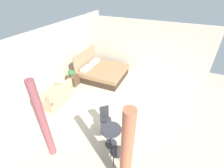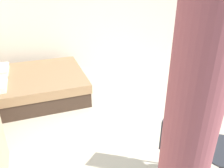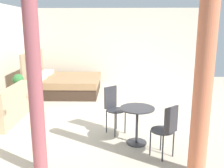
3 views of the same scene
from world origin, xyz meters
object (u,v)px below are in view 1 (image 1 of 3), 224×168
Objects in this scene: nightstand at (74,80)px; cafe_chair_near_couch at (118,152)px; balcony_table at (111,134)px; cafe_chair_near_window at (105,116)px; potted_plant at (71,73)px; bed at (102,72)px; couch at (56,96)px.

cafe_chair_near_couch is (-2.87, -3.50, 0.30)m from nightstand.
balcony_table is 0.68m from cafe_chair_near_window.
cafe_chair_near_couch is (-2.77, -3.50, -0.15)m from potted_plant.
nightstand is (-1.19, 0.94, -0.07)m from bed.
cafe_chair_near_couch reaches higher than couch.
bed reaches higher than balcony_table.
nightstand is 0.46m from potted_plant.
cafe_chair_near_window reaches higher than potted_plant.
potted_plant is at bearing 53.68° from balcony_table.
potted_plant is at bearing 56.25° from cafe_chair_near_window.
balcony_table is (-0.98, -2.97, 0.21)m from couch.
bed is at bearing 32.14° from cafe_chair_near_couch.
balcony_table is at bearing -108.22° from couch.
balcony_table is at bearing -127.59° from nightstand.
nightstand is 4.53m from cafe_chair_near_couch.
bed is at bearing -38.27° from nightstand.
potted_plant is (1.28, 0.10, 0.41)m from couch.
cafe_chair_near_window reaches higher than couch.
potted_plant is at bearing 51.64° from cafe_chair_near_couch.
nightstand is 3.87m from balcony_table.
nightstand is 0.50× the size of cafe_chair_near_window.
potted_plant is at bearing 175.09° from nightstand.
cafe_chair_near_couch reaches higher than potted_plant.
couch is 1.56× the size of cafe_chair_near_couch.
potted_plant is 0.57× the size of balcony_table.
balcony_table reaches higher than nightstand.
cafe_chair_near_couch is at bearing -139.21° from cafe_chair_near_window.
potted_plant is (-0.10, 0.01, 0.44)m from nightstand.
couch is at bearing 71.78° from balcony_table.
bed is at bearing -36.30° from potted_plant.
bed is at bearing 28.79° from cafe_chair_near_window.
balcony_table is 0.73× the size of cafe_chair_near_window.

